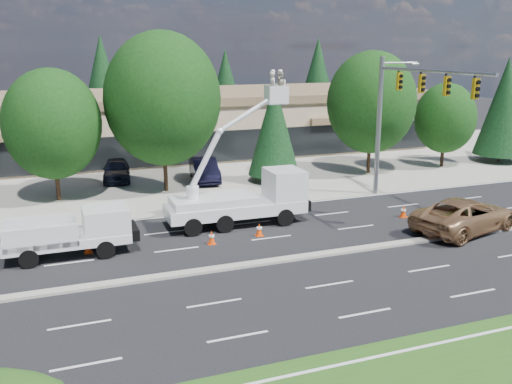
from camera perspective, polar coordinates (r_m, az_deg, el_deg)
name	(u,v)px	position (r m, az deg, el deg)	size (l,w,h in m)	color
ground	(297,259)	(26.87, 4.16, -6.68)	(140.00, 140.00, 0.00)	black
concrete_apron	(191,173)	(45.06, -6.56, 1.94)	(140.00, 22.00, 0.01)	gray
road_median	(297,258)	(26.85, 4.16, -6.56)	(120.00, 0.55, 0.12)	gray
strip_mall	(163,121)	(54.17, -9.28, 6.97)	(50.40, 15.40, 5.50)	tan
tree_front_c	(52,124)	(38.00, -19.69, 6.41)	(6.05, 6.05, 8.40)	#332114
tree_front_d	(163,99)	(38.62, -9.33, 9.18)	(7.71, 7.71, 10.70)	#332114
tree_front_e	(274,128)	(41.22, 1.82, 6.44)	(3.74, 3.74, 7.36)	#332114
tree_front_f	(371,102)	(44.71, 11.47, 8.77)	(6.76, 6.76, 9.38)	#332114
tree_front_g	(445,118)	(48.92, 18.41, 7.02)	(4.92, 4.92, 6.82)	#332114
tree_front_h	(504,106)	(52.82, 23.59, 7.85)	(4.47, 4.47, 8.80)	#332114
tree_back_b	(103,82)	(65.16, -15.09, 10.55)	(5.52, 5.52, 10.89)	#332114
tree_back_c	(226,87)	(68.08, -3.06, 10.47)	(4.75, 4.75, 9.37)	#332114
tree_back_d	(317,79)	(72.59, 6.16, 11.20)	(5.41, 5.41, 10.66)	#332114
signal_mast	(400,106)	(36.41, 14.17, 8.31)	(2.76, 10.16, 9.00)	gray
utility_pickup	(77,237)	(28.31, -17.49, -4.27)	(5.74, 2.30, 2.20)	white
bucket_truck	(248,192)	(31.48, -0.78, -0.02)	(7.75, 2.63, 8.43)	white
traffic_cone_a	(88,246)	(28.56, -16.46, -5.23)	(0.40, 0.40, 0.70)	#ED4007
traffic_cone_b	(212,238)	(28.70, -4.47, -4.56)	(0.40, 0.40, 0.70)	#ED4007
traffic_cone_c	(259,229)	(29.84, 0.33, -3.77)	(0.40, 0.40, 0.70)	#ED4007
traffic_cone_d	(404,211)	(34.16, 14.54, -1.89)	(0.40, 0.40, 0.70)	#ED4007
traffic_cone_e	(451,206)	(36.22, 18.95, -1.29)	(0.40, 0.40, 0.70)	#ED4007
minivan	(465,215)	(32.42, 20.19, -2.17)	(2.97, 6.45, 1.79)	#AF8054
parked_car_west	(116,170)	(43.23, -13.78, 2.18)	(1.92, 4.77, 1.62)	black
parked_car_east	(204,170)	(42.08, -5.17, 2.24)	(1.76, 5.05, 1.67)	black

